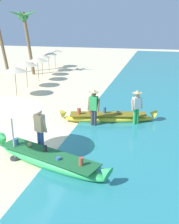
% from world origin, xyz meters
% --- Properties ---
extents(ground_plane, '(80.00, 80.00, 0.00)m').
position_xyz_m(ground_plane, '(0.00, 0.00, 0.00)').
color(ground_plane, beige).
extents(boat_green_foreground, '(4.68, 2.16, 0.77)m').
position_xyz_m(boat_green_foreground, '(1.37, -1.00, 0.26)').
color(boat_green_foreground, '#38B760').
rests_on(boat_green_foreground, ground).
extents(boat_yellow_midground, '(4.60, 1.71, 0.73)m').
position_xyz_m(boat_yellow_midground, '(2.55, 3.61, 0.24)').
color(boat_yellow_midground, yellow).
rests_on(boat_yellow_midground, ground).
extents(person_vendor_hatted, '(0.58, 0.44, 1.79)m').
position_xyz_m(person_vendor_hatted, '(2.03, 2.83, 1.03)').
color(person_vendor_hatted, '#333842').
rests_on(person_vendor_hatted, ground).
extents(person_tourist_customer, '(0.59, 0.40, 1.77)m').
position_xyz_m(person_tourist_customer, '(0.78, -0.23, 1.00)').
color(person_tourist_customer, '#3D5BA8').
rests_on(person_tourist_customer, ground).
extents(person_vendor_assistant, '(0.56, 0.47, 1.71)m').
position_xyz_m(person_vendor_assistant, '(3.88, 3.46, 0.99)').
color(person_vendor_assistant, green).
rests_on(person_vendor_assistant, ground).
extents(patio_umbrella_large, '(2.27, 2.27, 2.31)m').
position_xyz_m(patio_umbrella_large, '(0.04, -0.81, 2.11)').
color(patio_umbrella_large, '#B7B7BC').
rests_on(patio_umbrella_large, ground).
extents(parasol_row_0, '(1.60, 1.60, 1.91)m').
position_xyz_m(parasol_row_0, '(-4.08, 6.88, 1.75)').
color(parasol_row_0, '#8E6B47').
rests_on(parasol_row_0, ground).
extents(parasol_row_1, '(1.60, 1.60, 1.91)m').
position_xyz_m(parasol_row_1, '(-4.49, 9.25, 1.75)').
color(parasol_row_1, '#8E6B47').
rests_on(parasol_row_1, ground).
extents(parasol_row_2, '(1.60, 1.60, 1.91)m').
position_xyz_m(parasol_row_2, '(-4.63, 11.52, 1.75)').
color(parasol_row_2, '#8E6B47').
rests_on(parasol_row_2, ground).
extents(parasol_row_3, '(1.60, 1.60, 1.91)m').
position_xyz_m(parasol_row_3, '(-5.20, 13.61, 1.75)').
color(parasol_row_3, '#8E6B47').
rests_on(parasol_row_3, ground).
extents(parasol_row_4, '(1.60, 1.60, 1.91)m').
position_xyz_m(parasol_row_4, '(-5.47, 15.78, 1.75)').
color(parasol_row_4, '#8E6B47').
rests_on(parasol_row_4, ground).
extents(parasol_row_5, '(1.60, 1.60, 1.91)m').
position_xyz_m(parasol_row_5, '(-5.79, 18.25, 1.75)').
color(parasol_row_5, '#8E6B47').
rests_on(parasol_row_5, ground).
extents(palm_tree_leaning_seaward, '(2.76, 2.46, 5.65)m').
position_xyz_m(palm_tree_leaning_seaward, '(-6.81, 14.05, 4.47)').
color(palm_tree_leaning_seaward, brown).
rests_on(palm_tree_leaning_seaward, ground).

